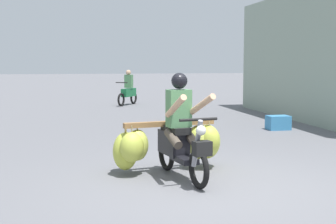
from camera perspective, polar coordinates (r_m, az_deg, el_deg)
ground_plane at (r=6.69m, az=5.52°, el=-9.10°), size 120.00×120.00×0.00m
motorbike_main_loaded at (r=7.45m, az=0.77°, el=-3.49°), size 1.87×1.91×1.58m
motorbike_distant_ahead_left at (r=19.09m, az=-4.77°, el=2.54°), size 0.97×1.40×1.40m
produce_crate at (r=12.52m, az=13.03°, el=-1.25°), size 0.56×0.40×0.36m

